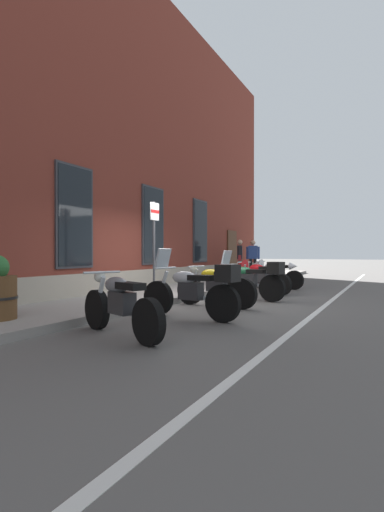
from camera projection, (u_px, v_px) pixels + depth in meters
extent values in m
plane|color=#565451|center=(191.00, 300.00, 9.77)|extent=(140.00, 140.00, 0.00)
cube|color=gray|center=(153.00, 295.00, 10.31)|extent=(30.12, 2.32, 0.14)
cube|color=silver|center=(321.00, 309.00, 8.30)|extent=(30.12, 0.12, 0.01)
cube|color=maroon|center=(35.00, 136.00, 12.38)|extent=(24.12, 6.81, 10.04)
cube|color=gray|center=(120.00, 283.00, 10.83)|extent=(24.12, 0.10, 0.70)
cube|color=#2D2D33|center=(75.00, 217.00, 9.29)|extent=(1.22, 0.06, 2.52)
cube|color=black|center=(76.00, 217.00, 9.28)|extent=(1.10, 0.03, 2.40)
cube|color=#2D2D33|center=(153.00, 226.00, 12.35)|extent=(1.22, 0.06, 2.52)
cube|color=black|center=(154.00, 226.00, 12.34)|extent=(1.10, 0.03, 2.40)
cube|color=#2D2D33|center=(200.00, 231.00, 15.41)|extent=(1.22, 0.06, 2.52)
cube|color=black|center=(201.00, 231.00, 15.39)|extent=(1.10, 0.03, 2.40)
cube|color=#472B19|center=(232.00, 254.00, 18.46)|extent=(1.10, 0.08, 2.30)
cylinder|color=black|center=(97.00, 309.00, 6.07)|extent=(0.34, 0.63, 0.63)
cylinder|color=black|center=(148.00, 322.00, 4.98)|extent=(0.34, 0.63, 0.63)
cylinder|color=silver|center=(100.00, 295.00, 5.99)|extent=(0.18, 0.30, 0.61)
cube|color=#28282B|center=(122.00, 303.00, 5.49)|extent=(0.37, 0.49, 0.32)
ellipsoid|color=slate|center=(117.00, 285.00, 5.60)|extent=(0.43, 0.58, 0.24)
cube|color=black|center=(130.00, 286.00, 5.31)|extent=(0.38, 0.53, 0.10)
cylinder|color=silver|center=(102.00, 272.00, 5.93)|extent=(0.59, 0.26, 0.04)
cylinder|color=silver|center=(140.00, 314.00, 5.34)|extent=(0.25, 0.45, 0.09)
sphere|color=silver|center=(100.00, 277.00, 5.99)|extent=(0.18, 0.18, 0.18)
cylinder|color=black|center=(158.00, 298.00, 7.48)|extent=(0.21, 0.68, 0.67)
cylinder|color=black|center=(223.00, 303.00, 6.64)|extent=(0.21, 0.68, 0.67)
cylinder|color=silver|center=(162.00, 286.00, 7.42)|extent=(0.11, 0.30, 0.60)
cube|color=#28282B|center=(191.00, 291.00, 7.03)|extent=(0.28, 0.47, 0.32)
ellipsoid|color=#B7BABF|center=(184.00, 278.00, 7.11)|extent=(0.33, 0.55, 0.24)
cube|color=black|center=(201.00, 278.00, 6.89)|extent=(0.28, 0.51, 0.10)
cylinder|color=silver|center=(165.00, 268.00, 7.37)|extent=(0.62, 0.12, 0.04)
cylinder|color=silver|center=(208.00, 298.00, 6.95)|extent=(0.15, 0.46, 0.09)
cube|color=#B2BCC6|center=(163.00, 259.00, 7.41)|extent=(0.38, 0.19, 0.40)
cube|color=black|center=(228.00, 273.00, 6.57)|extent=(0.40, 0.37, 0.30)
cylinder|color=black|center=(190.00, 290.00, 9.00)|extent=(0.22, 0.68, 0.67)
cylinder|color=black|center=(242.00, 294.00, 8.18)|extent=(0.22, 0.68, 0.67)
cylinder|color=silver|center=(193.00, 281.00, 8.94)|extent=(0.11, 0.29, 0.58)
cube|color=#28282B|center=(217.00, 284.00, 8.56)|extent=(0.28, 0.47, 0.32)
ellipsoid|color=gold|center=(211.00, 274.00, 8.65)|extent=(0.34, 0.55, 0.24)
cube|color=black|center=(226.00, 274.00, 8.42)|extent=(0.29, 0.51, 0.10)
cylinder|color=silver|center=(196.00, 266.00, 8.89)|extent=(0.62, 0.13, 0.04)
cylinder|color=silver|center=(231.00, 290.00, 8.48)|extent=(0.16, 0.46, 0.09)
sphere|color=silver|center=(193.00, 269.00, 8.94)|extent=(0.18, 0.18, 0.18)
cylinder|color=black|center=(223.00, 285.00, 10.30)|extent=(0.24, 0.69, 0.68)
cylinder|color=black|center=(272.00, 288.00, 9.42)|extent=(0.24, 0.69, 0.68)
cylinder|color=silver|center=(226.00, 277.00, 10.24)|extent=(0.12, 0.30, 0.58)
cube|color=#28282B|center=(248.00, 280.00, 9.83)|extent=(0.29, 0.47, 0.32)
ellipsoid|color=#195633|center=(243.00, 271.00, 9.92)|extent=(0.35, 0.56, 0.24)
cube|color=black|center=(256.00, 271.00, 9.69)|extent=(0.30, 0.51, 0.10)
cylinder|color=silver|center=(228.00, 265.00, 10.19)|extent=(0.62, 0.14, 0.04)
cylinder|color=silver|center=(261.00, 285.00, 9.75)|extent=(0.17, 0.46, 0.09)
cube|color=#B2BCC6|center=(226.00, 258.00, 10.23)|extent=(0.38, 0.20, 0.40)
cube|color=black|center=(276.00, 268.00, 9.36)|extent=(0.41, 0.38, 0.30)
cylinder|color=black|center=(239.00, 282.00, 11.94)|extent=(0.31, 0.63, 0.62)
cylinder|color=black|center=(281.00, 285.00, 10.84)|extent=(0.31, 0.63, 0.62)
cylinder|color=silver|center=(242.00, 274.00, 11.87)|extent=(0.16, 0.31, 0.63)
cube|color=#28282B|center=(261.00, 277.00, 11.35)|extent=(0.35, 0.49, 0.32)
ellipsoid|color=red|center=(257.00, 268.00, 11.46)|extent=(0.41, 0.58, 0.24)
cube|color=black|center=(267.00, 268.00, 11.19)|extent=(0.36, 0.53, 0.10)
cylinder|color=silver|center=(244.00, 262.00, 11.81)|extent=(0.60, 0.23, 0.04)
cylinder|color=silver|center=(272.00, 282.00, 11.22)|extent=(0.23, 0.46, 0.09)
cone|color=red|center=(241.00, 265.00, 11.90)|extent=(0.45, 0.44, 0.36)
cone|color=red|center=(281.00, 268.00, 10.85)|extent=(0.31, 0.32, 0.24)
cylinder|color=black|center=(256.00, 278.00, 13.48)|extent=(0.23, 0.65, 0.64)
cylinder|color=black|center=(294.00, 280.00, 12.61)|extent=(0.23, 0.65, 0.64)
cylinder|color=silver|center=(259.00, 272.00, 13.42)|extent=(0.12, 0.31, 0.61)
cube|color=#28282B|center=(276.00, 274.00, 13.02)|extent=(0.29, 0.47, 0.32)
ellipsoid|color=silver|center=(272.00, 267.00, 13.11)|extent=(0.35, 0.56, 0.24)
cube|color=black|center=(282.00, 266.00, 12.87)|extent=(0.30, 0.51, 0.10)
cylinder|color=silver|center=(261.00, 261.00, 13.37)|extent=(0.62, 0.15, 0.04)
cylinder|color=silver|center=(286.00, 278.00, 12.93)|extent=(0.17, 0.46, 0.09)
cone|color=silver|center=(257.00, 264.00, 13.45)|extent=(0.41, 0.40, 0.36)
cone|color=silver|center=(294.00, 266.00, 12.62)|extent=(0.28, 0.30, 0.24)
cylinder|color=#38332D|center=(240.00, 268.00, 16.43)|extent=(0.14, 0.14, 0.82)
cylinder|color=#38332D|center=(240.00, 269.00, 16.26)|extent=(0.14, 0.14, 0.82)
cube|color=black|center=(240.00, 252.00, 16.34)|extent=(0.44, 0.30, 0.58)
sphere|color=tan|center=(240.00, 242.00, 16.34)|extent=(0.22, 0.22, 0.22)
cylinder|color=black|center=(240.00, 253.00, 16.58)|extent=(0.09, 0.09, 0.55)
cylinder|color=black|center=(239.00, 253.00, 16.09)|extent=(0.09, 0.09, 0.55)
cube|color=maroon|center=(240.00, 258.00, 16.02)|extent=(0.11, 0.14, 0.24)
cylinder|color=black|center=(255.00, 268.00, 16.77)|extent=(0.14, 0.14, 0.82)
cylinder|color=black|center=(251.00, 268.00, 16.80)|extent=(0.14, 0.14, 0.82)
cube|color=#2D478C|center=(253.00, 252.00, 16.78)|extent=(0.32, 0.44, 0.58)
sphere|color=tan|center=(253.00, 242.00, 16.78)|extent=(0.22, 0.22, 0.22)
cylinder|color=#2D478C|center=(259.00, 253.00, 16.74)|extent=(0.09, 0.09, 0.55)
cylinder|color=#2D478C|center=(247.00, 253.00, 16.82)|extent=(0.09, 0.09, 0.55)
cylinder|color=#4C4C51|center=(154.00, 249.00, 9.59)|extent=(0.06, 0.06, 2.36)
cube|color=white|center=(155.00, 211.00, 9.57)|extent=(0.36, 0.03, 0.44)
cube|color=red|center=(155.00, 211.00, 9.56)|extent=(0.36, 0.01, 0.08)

